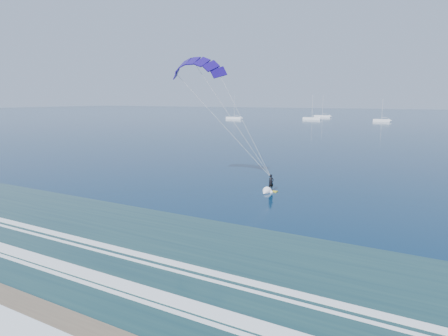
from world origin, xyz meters
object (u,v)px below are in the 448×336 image
sailboat_0 (234,118)px  sailboat_2 (322,116)px  sailboat_3 (382,120)px  sailboat_1 (312,118)px  kitesurfer_rig (230,116)px

sailboat_0 → sailboat_2: 56.74m
sailboat_2 → sailboat_3: size_ratio=1.20×
sailboat_3 → sailboat_2: bearing=140.1°
sailboat_1 → sailboat_2: bearing=95.8°
kitesurfer_rig → sailboat_3: size_ratio=1.57×
sailboat_0 → sailboat_3: 73.93m
sailboat_0 → sailboat_1: (38.03, 15.28, 0.00)m
kitesurfer_rig → sailboat_1: 169.59m
kitesurfer_rig → sailboat_1: bearing=104.3°
sailboat_1 → sailboat_0: bearing=-158.1°
sailboat_0 → sailboat_3: bearing=10.2°
kitesurfer_rig → sailboat_0: kitesurfer_rig is taller
sailboat_0 → sailboat_3: (72.75, 13.10, -0.01)m
sailboat_0 → sailboat_3: size_ratio=1.16×
sailboat_0 → sailboat_2: size_ratio=0.96×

